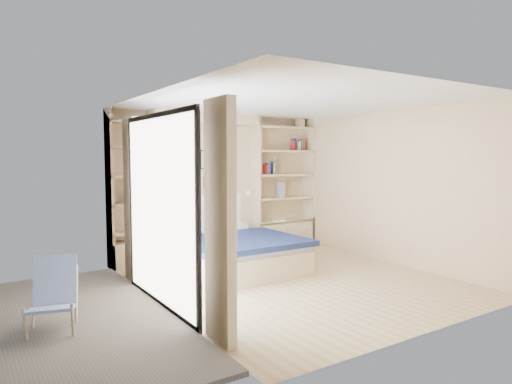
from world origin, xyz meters
TOP-DOWN VIEW (x-y plane):
  - ground at (0.00, 0.00)m, footprint 4.50×4.50m
  - room_shell at (-0.39, 1.52)m, footprint 4.50×4.50m
  - bed at (-0.45, 1.09)m, footprint 1.81×2.27m
  - photo_gallery at (-0.45, 2.22)m, footprint 1.48×0.02m
  - reading_lamps at (-0.30, 2.00)m, footprint 1.92×0.12m
  - shelf_decor at (1.11, 2.07)m, footprint 3.56×0.23m
  - deck at (-3.60, 0.00)m, footprint 3.20×4.00m
  - deck_chair at (-3.16, -0.10)m, footprint 0.62×0.83m

SIDE VIEW (x-z plane):
  - ground at x=0.00m, z-range 0.00..0.00m
  - deck at x=-3.60m, z-range -0.03..0.03m
  - bed at x=-0.45m, z-range -0.25..0.82m
  - deck_chair at x=-3.16m, z-range -0.02..0.72m
  - room_shell at x=-0.39m, z-range -1.17..3.33m
  - reading_lamps at x=-0.30m, z-range 1.03..1.17m
  - photo_gallery at x=-0.45m, z-range 1.19..2.01m
  - shelf_decor at x=1.11m, z-range 0.67..2.70m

